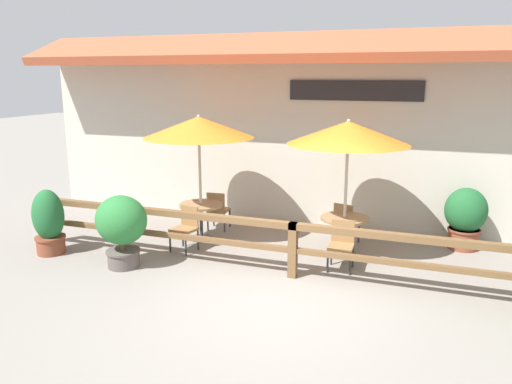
% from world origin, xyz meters
% --- Properties ---
extents(ground_plane, '(60.00, 60.00, 0.00)m').
position_xyz_m(ground_plane, '(0.00, 0.00, 0.00)').
color(ground_plane, gray).
extents(building_facade, '(14.28, 1.49, 4.23)m').
position_xyz_m(building_facade, '(0.00, 4.10, 2.17)').
color(building_facade, '#BCB7A8').
rests_on(building_facade, ground).
extents(patio_railing, '(10.40, 0.14, 0.95)m').
position_xyz_m(patio_railing, '(0.00, 1.05, 0.70)').
color(patio_railing, brown).
rests_on(patio_railing, ground).
extents(patio_umbrella_near, '(2.20, 2.20, 2.55)m').
position_xyz_m(patio_umbrella_near, '(-2.32, 2.34, 2.31)').
color(patio_umbrella_near, '#B7B2A8').
rests_on(patio_umbrella_near, ground).
extents(dining_table_near, '(0.88, 0.88, 0.75)m').
position_xyz_m(dining_table_near, '(-2.32, 2.34, 0.60)').
color(dining_table_near, olive).
rests_on(dining_table_near, ground).
extents(chair_near_streetside, '(0.49, 0.49, 0.85)m').
position_xyz_m(chair_near_streetside, '(-2.30, 1.64, 0.48)').
color(chair_near_streetside, olive).
rests_on(chair_near_streetside, ground).
extents(chair_near_wallside, '(0.45, 0.45, 0.85)m').
position_xyz_m(chair_near_wallside, '(-2.26, 3.04, 0.48)').
color(chair_near_wallside, olive).
rests_on(chair_near_wallside, ground).
extents(patio_umbrella_middle, '(2.20, 2.20, 2.55)m').
position_xyz_m(patio_umbrella_middle, '(0.62, 2.36, 2.31)').
color(patio_umbrella_middle, '#B7B2A8').
rests_on(patio_umbrella_middle, ground).
extents(dining_table_middle, '(0.88, 0.88, 0.75)m').
position_xyz_m(dining_table_middle, '(0.62, 2.36, 0.60)').
color(dining_table_middle, olive).
rests_on(dining_table_middle, ground).
extents(chair_middle_streetside, '(0.43, 0.43, 0.85)m').
position_xyz_m(chair_middle_streetside, '(0.69, 1.70, 0.48)').
color(chair_middle_streetside, olive).
rests_on(chair_middle_streetside, ground).
extents(chair_middle_wallside, '(0.51, 0.51, 0.85)m').
position_xyz_m(chair_middle_wallside, '(0.53, 3.02, 0.48)').
color(chair_middle_wallside, olive).
rests_on(chair_middle_wallside, ground).
extents(potted_plant_entrance_palm, '(0.91, 0.82, 1.29)m').
position_xyz_m(potted_plant_entrance_palm, '(-2.94, 0.49, 0.76)').
color(potted_plant_entrance_palm, '#564C47').
rests_on(potted_plant_entrance_palm, ground).
extents(potted_plant_tall_tropical, '(0.60, 0.56, 1.24)m').
position_xyz_m(potted_plant_tall_tropical, '(-4.64, 0.60, 0.61)').
color(potted_plant_tall_tropical, brown).
rests_on(potted_plant_tall_tropical, ground).
extents(potted_plant_small_flowering, '(0.79, 0.71, 1.21)m').
position_xyz_m(potted_plant_small_flowering, '(2.75, 3.55, 0.65)').
color(potted_plant_small_flowering, brown).
rests_on(potted_plant_small_flowering, ground).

